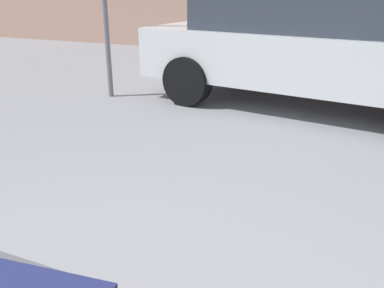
% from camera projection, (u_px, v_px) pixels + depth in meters
% --- Properties ---
extents(parked_car, '(4.51, 2.38, 1.42)m').
position_uv_depth(parked_car, '(313.00, 46.00, 5.19)').
color(parked_car, silver).
rests_on(parked_car, ground_plane).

